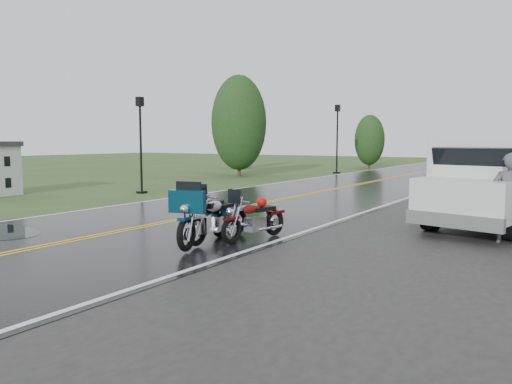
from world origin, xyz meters
The scene contains 12 objects.
ground centered at (0.00, 0.00, 0.00)m, with size 120.00×120.00×0.00m, color #2D471E.
road centered at (0.00, 10.00, 0.02)m, with size 8.00×100.00×0.04m, color black.
motorcycle_red centered at (3.20, 0.43, 0.57)m, with size 0.70×1.92×1.13m, color #520A09, non-canonical shape.
motorcycle_teal centered at (2.91, -0.66, 0.69)m, with size 0.85×2.34×1.38m, color #052C3D, non-canonical shape.
motorcycle_silver centered at (2.74, -0.16, 0.63)m, with size 0.78×2.15×1.27m, color #B4B5BC, non-canonical shape.
van_white centered at (6.30, 4.49, 1.20)m, with size 2.30×6.13×2.41m, color silver, non-canonical shape.
person_at_van centered at (8.05, 3.84, 0.97)m, with size 0.71×0.47×1.94m, color #49494E.
lamp_post_near_left centered at (-6.27, 7.06, 2.05)m, with size 0.35×0.35×4.09m, color black, non-canonical shape.
lamp_post_far_left centered at (-4.61, 23.53, 2.35)m, with size 0.40×0.40×4.69m, color black, non-canonical shape.
tree_left_mid centered at (-8.73, 17.81, 2.69)m, with size 3.45×3.45×5.39m, color #1E3D19, non-canonical shape.
tree_left_far centered at (-5.03, 30.89, 1.84)m, with size 2.39×2.39×3.68m, color #1E3D19, non-canonical shape.
pine_left_far centered at (-13.80, 25.47, 2.47)m, with size 2.37×2.37×4.94m, color #1E3D19, non-canonical shape.
Camera 1 is at (9.27, -7.97, 2.22)m, focal length 35.00 mm.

